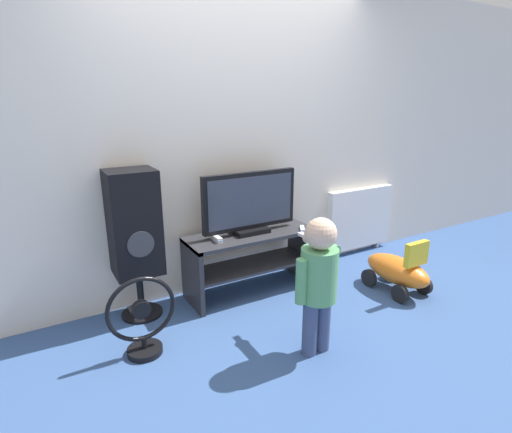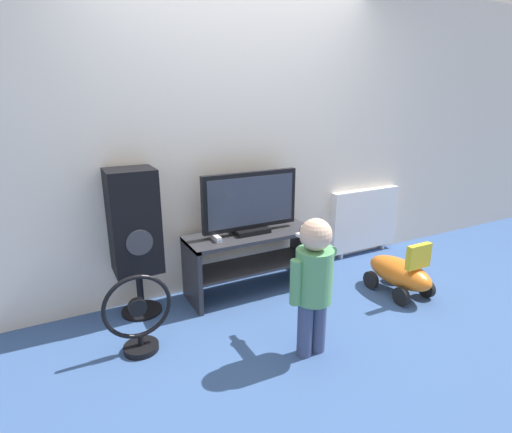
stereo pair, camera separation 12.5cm
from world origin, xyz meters
The scene contains 11 objects.
ground_plane centered at (0.00, 0.00, 0.00)m, with size 16.00×16.00×0.00m, color #38568C.
wall_back centered at (0.00, 0.48, 1.30)m, with size 10.00×0.06×2.60m.
tv_stand centered at (0.00, 0.20, 0.35)m, with size 1.10×0.40×0.53m.
television centered at (0.00, 0.22, 0.77)m, with size 0.83×0.20×0.51m.
game_console centered at (-0.33, 0.19, 0.55)m, with size 0.04×0.17×0.04m.
remote_primary centered at (0.42, 0.06, 0.54)m, with size 0.10×0.13×0.03m.
child centered at (-0.06, -0.74, 0.54)m, with size 0.35×0.51×0.91m.
speaker_tower centered at (-0.92, 0.28, 0.71)m, with size 0.34×0.31×1.12m.
floor_fan centered at (-1.03, -0.21, 0.24)m, with size 0.44×0.23×0.54m.
ride_on_toy centered at (1.09, -0.42, 0.19)m, with size 0.33×0.62×0.49m.
radiator centered at (1.44, 0.41, 0.38)m, with size 0.83×0.08×0.70m.
Camera 1 is at (-1.54, -2.52, 1.60)m, focal length 28.00 mm.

